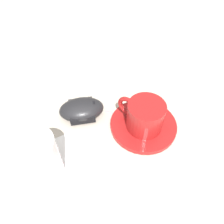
# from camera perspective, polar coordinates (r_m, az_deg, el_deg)

# --- Properties ---
(ground_plane) EXTENTS (3.00, 3.00, 0.00)m
(ground_plane) POSITION_cam_1_polar(r_m,az_deg,el_deg) (0.45, -5.96, -13.64)
(ground_plane) COLOR #B2A899
(saucer) EXTENTS (0.15, 0.15, 0.01)m
(saucer) POSITION_cam_1_polar(r_m,az_deg,el_deg) (0.50, 8.16, -3.36)
(saucer) COLOR maroon
(saucer) RESTS_ON ground
(coffee_cup) EXTENTS (0.09, 0.10, 0.07)m
(coffee_cup) POSITION_cam_1_polar(r_m,az_deg,el_deg) (0.47, 8.46, -0.90)
(coffee_cup) COLOR maroon
(coffee_cup) RESTS_ON saucer
(computer_mouse) EXTENTS (0.08, 0.11, 0.04)m
(computer_mouse) POSITION_cam_1_polar(r_m,az_deg,el_deg) (0.51, -7.95, 0.73)
(computer_mouse) COLOR black
(computer_mouse) RESTS_ON ground
(mouse_cable) EXTENTS (0.05, 0.26, 0.00)m
(mouse_cable) POSITION_cam_1_polar(r_m,az_deg,el_deg) (0.52, 12.12, -2.14)
(mouse_cable) COLOR gray
(mouse_cable) RESTS_ON ground
(napkin_under_glass) EXTENTS (0.21, 0.21, 0.00)m
(napkin_under_glass) POSITION_cam_1_polar(r_m,az_deg,el_deg) (0.45, -16.75, -16.03)
(napkin_under_glass) COLOR white
(napkin_under_glass) RESTS_ON ground
(drinking_glass) EXTENTS (0.07, 0.07, 0.11)m
(drinking_glass) POSITION_cam_1_polar(r_m,az_deg,el_deg) (0.41, -18.22, -11.66)
(drinking_glass) COLOR silver
(drinking_glass) RESTS_ON napkin_under_glass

